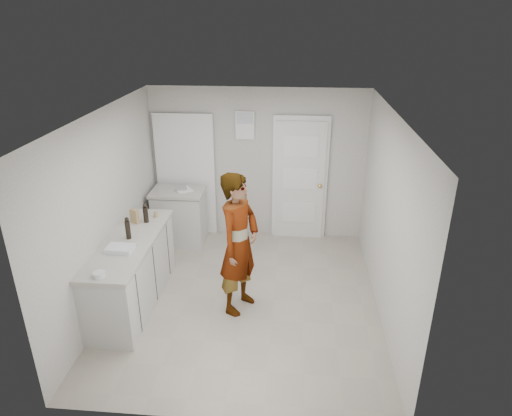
# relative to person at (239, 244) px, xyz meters

# --- Properties ---
(ground) EXTENTS (4.00, 4.00, 0.00)m
(ground) POSITION_rel_person_xyz_m (0.05, 0.17, -0.93)
(ground) COLOR #A69B8B
(ground) RESTS_ON ground
(room_shell) EXTENTS (4.00, 4.00, 4.00)m
(room_shell) POSITION_rel_person_xyz_m (-0.13, 2.13, 0.10)
(room_shell) COLOR #A5A29C
(room_shell) RESTS_ON ground
(main_counter) EXTENTS (0.64, 1.96, 0.93)m
(main_counter) POSITION_rel_person_xyz_m (-1.40, -0.03, -0.50)
(main_counter) COLOR silver
(main_counter) RESTS_ON ground
(side_counter) EXTENTS (0.84, 0.61, 0.93)m
(side_counter) POSITION_rel_person_xyz_m (-1.20, 1.72, -0.50)
(side_counter) COLOR silver
(side_counter) RESTS_ON ground
(person) EXTENTS (0.68, 0.80, 1.85)m
(person) POSITION_rel_person_xyz_m (0.00, 0.00, 0.00)
(person) COLOR silver
(person) RESTS_ON ground
(cake_mix_box) EXTENTS (0.13, 0.10, 0.20)m
(cake_mix_box) POSITION_rel_person_xyz_m (-1.48, 0.48, 0.10)
(cake_mix_box) COLOR olive
(cake_mix_box) RESTS_ON main_counter
(spice_jar) EXTENTS (0.06, 0.06, 0.09)m
(spice_jar) POSITION_rel_person_xyz_m (-1.25, 0.69, 0.04)
(spice_jar) COLOR tan
(spice_jar) RESTS_ON main_counter
(oil_cruet_a) EXTENTS (0.07, 0.07, 0.27)m
(oil_cruet_a) POSITION_rel_person_xyz_m (-1.34, 0.52, 0.13)
(oil_cruet_a) COLOR black
(oil_cruet_a) RESTS_ON main_counter
(oil_cruet_b) EXTENTS (0.07, 0.07, 0.30)m
(oil_cruet_b) POSITION_rel_person_xyz_m (-1.41, 0.03, 0.14)
(oil_cruet_b) COLOR black
(oil_cruet_b) RESTS_ON main_counter
(baking_dish) EXTENTS (0.32, 0.23, 0.06)m
(baking_dish) POSITION_rel_person_xyz_m (-1.40, -0.29, 0.02)
(baking_dish) COLOR silver
(baking_dish) RESTS_ON main_counter
(egg_bowl) EXTENTS (0.13, 0.13, 0.05)m
(egg_bowl) POSITION_rel_person_xyz_m (-1.42, -0.87, 0.03)
(egg_bowl) COLOR silver
(egg_bowl) RESTS_ON main_counter
(papers) EXTENTS (0.37, 0.39, 0.01)m
(papers) POSITION_rel_person_xyz_m (-1.12, 1.76, 0.00)
(papers) COLOR white
(papers) RESTS_ON side_counter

